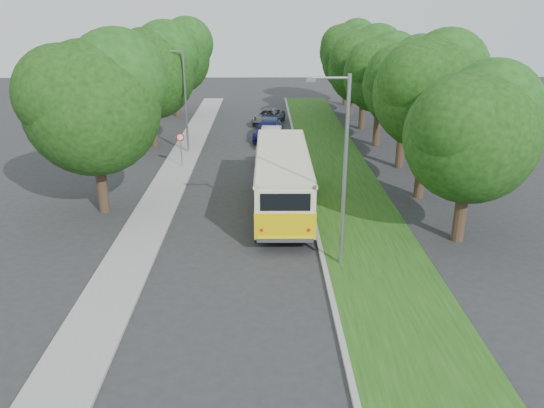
{
  "coord_description": "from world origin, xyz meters",
  "views": [
    {
      "loc": [
        1.09,
        -22.64,
        10.41
      ],
      "look_at": [
        1.44,
        1.01,
        1.5
      ],
      "focal_mm": 35.0,
      "sensor_mm": 36.0,
      "label": 1
    }
  ],
  "objects_px": {
    "car_white": "(271,136)",
    "car_blue": "(268,130)",
    "car_silver": "(271,160)",
    "lamppost_near": "(343,167)",
    "vintage_bus": "(282,181)",
    "car_grey": "(269,117)",
    "lamppost_far": "(184,98)"
  },
  "relations": [
    {
      "from": "car_silver",
      "to": "car_grey",
      "type": "distance_m",
      "value": 14.85
    },
    {
      "from": "lamppost_far",
      "to": "car_blue",
      "type": "bearing_deg",
      "value": 35.35
    },
    {
      "from": "lamppost_near",
      "to": "car_blue",
      "type": "xyz_separation_m",
      "value": [
        -2.76,
        22.86,
        -3.61
      ]
    },
    {
      "from": "lamppost_near",
      "to": "lamppost_far",
      "type": "bearing_deg",
      "value": 115.71
    },
    {
      "from": "car_white",
      "to": "car_grey",
      "type": "bearing_deg",
      "value": 96.22
    },
    {
      "from": "lamppost_near",
      "to": "car_white",
      "type": "height_order",
      "value": "lamppost_near"
    },
    {
      "from": "lamppost_near",
      "to": "car_silver",
      "type": "relative_size",
      "value": 1.86
    },
    {
      "from": "vintage_bus",
      "to": "car_white",
      "type": "distance_m",
      "value": 14.18
    },
    {
      "from": "vintage_bus",
      "to": "lamppost_far",
      "type": "bearing_deg",
      "value": 120.19
    },
    {
      "from": "car_silver",
      "to": "car_blue",
      "type": "bearing_deg",
      "value": 77.21
    },
    {
      "from": "car_white",
      "to": "car_blue",
      "type": "distance_m",
      "value": 2.12
    },
    {
      "from": "car_silver",
      "to": "car_blue",
      "type": "xyz_separation_m",
      "value": [
        -0.11,
        8.93,
        0.02
      ]
    },
    {
      "from": "car_blue",
      "to": "car_grey",
      "type": "relative_size",
      "value": 1.09
    },
    {
      "from": "lamppost_near",
      "to": "car_white",
      "type": "xyz_separation_m",
      "value": [
        -2.58,
        20.75,
        -3.66
      ]
    },
    {
      "from": "car_blue",
      "to": "car_white",
      "type": "bearing_deg",
      "value": -77.4
    },
    {
      "from": "lamppost_near",
      "to": "car_blue",
      "type": "height_order",
      "value": "lamppost_near"
    },
    {
      "from": "car_silver",
      "to": "car_white",
      "type": "xyz_separation_m",
      "value": [
        0.07,
        6.82,
        -0.02
      ]
    },
    {
      "from": "car_silver",
      "to": "car_white",
      "type": "bearing_deg",
      "value": 75.89
    },
    {
      "from": "vintage_bus",
      "to": "car_grey",
      "type": "relative_size",
      "value": 2.31
    },
    {
      "from": "car_grey",
      "to": "vintage_bus",
      "type": "bearing_deg",
      "value": -71.68
    },
    {
      "from": "car_silver",
      "to": "lamppost_far",
      "type": "bearing_deg",
      "value": 130.34
    },
    {
      "from": "car_white",
      "to": "car_blue",
      "type": "bearing_deg",
      "value": 100.31
    },
    {
      "from": "car_silver",
      "to": "car_white",
      "type": "distance_m",
      "value": 6.82
    },
    {
      "from": "car_white",
      "to": "vintage_bus",
      "type": "bearing_deg",
      "value": -82.95
    },
    {
      "from": "lamppost_far",
      "to": "lamppost_near",
      "type": "bearing_deg",
      "value": -64.29
    },
    {
      "from": "car_blue",
      "to": "lamppost_near",
      "type": "bearing_deg",
      "value": -75.47
    },
    {
      "from": "lamppost_near",
      "to": "car_silver",
      "type": "bearing_deg",
      "value": 100.77
    },
    {
      "from": "car_silver",
      "to": "car_grey",
      "type": "height_order",
      "value": "car_silver"
    },
    {
      "from": "vintage_bus",
      "to": "car_silver",
      "type": "height_order",
      "value": "vintage_bus"
    },
    {
      "from": "vintage_bus",
      "to": "car_silver",
      "type": "distance_m",
      "value": 7.39
    },
    {
      "from": "lamppost_far",
      "to": "car_blue",
      "type": "distance_m",
      "value": 8.25
    },
    {
      "from": "lamppost_near",
      "to": "vintage_bus",
      "type": "relative_size",
      "value": 0.73
    }
  ]
}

